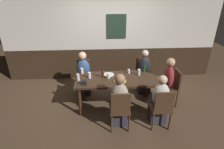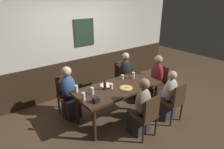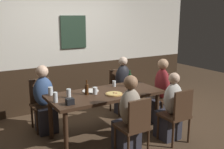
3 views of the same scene
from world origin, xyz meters
name	(u,v)px [view 3 (image 3 of 3)]	position (x,y,z in m)	size (l,w,h in m)	color
ground_plane	(106,134)	(0.00, 0.00, 0.00)	(12.00, 12.00, 0.00)	#4C3826
wall_back	(67,48)	(0.00, 1.65, 1.30)	(6.40, 0.13, 2.60)	#332316
dining_table	(105,97)	(0.00, 0.00, 0.66)	(1.86, 0.83, 0.74)	#382316
chair_head_east	(166,94)	(1.34, 0.00, 0.50)	(0.40, 0.40, 0.88)	#422B1C
chair_right_near	(178,113)	(0.82, -0.83, 0.50)	(0.40, 0.40, 0.88)	#422B1C
chair_left_far	(42,101)	(-0.82, 0.83, 0.50)	(0.40, 0.40, 0.88)	#422B1C
chair_right_far	(120,88)	(0.82, 0.83, 0.50)	(0.40, 0.40, 0.88)	#422B1C
chair_mid_near	(135,124)	(0.00, -0.83, 0.50)	(0.40, 0.40, 0.88)	#422B1C
person_head_east	(160,95)	(1.18, 0.00, 0.51)	(0.37, 0.34, 1.20)	#2D2D38
person_right_near	(170,112)	(0.82, -0.67, 0.47)	(0.34, 0.37, 1.12)	#2D2D38
person_left_far	(45,104)	(-0.82, 0.67, 0.49)	(0.34, 0.37, 1.16)	#2D2D38
person_right_far	(124,90)	(0.82, 0.67, 0.49)	(0.34, 0.37, 1.17)	#2D2D38
person_mid_near	(128,120)	(0.00, -0.67, 0.50)	(0.34, 0.37, 1.17)	#2D2D38
pizza	(114,94)	(0.07, -0.16, 0.75)	(0.27, 0.27, 0.03)	tan
highball_clear	(55,98)	(-0.86, -0.05, 0.81)	(0.07, 0.07, 0.15)	silver
tumbler_short	(69,94)	(-0.61, 0.05, 0.80)	(0.07, 0.07, 0.14)	silver
beer_glass_half	(95,91)	(-0.18, 0.01, 0.79)	(0.07, 0.07, 0.12)	silver
tumbler_water	(128,83)	(0.55, 0.13, 0.80)	(0.07, 0.07, 0.15)	silver
pint_glass_stout	(51,91)	(-0.81, 0.33, 0.80)	(0.07, 0.07, 0.13)	silver
pint_glass_amber	(114,84)	(0.32, 0.25, 0.79)	(0.06, 0.06, 0.10)	silver
beer_bottle_green	(130,78)	(0.72, 0.33, 0.83)	(0.06, 0.06, 0.24)	#194723
beer_bottle_brown	(87,89)	(-0.30, 0.06, 0.83)	(0.06, 0.06, 0.24)	#42230F
plate_white_large	(90,91)	(-0.17, 0.20, 0.75)	(0.27, 0.27, 0.01)	white
condiment_caddy	(70,101)	(-0.72, -0.25, 0.79)	(0.11, 0.09, 0.09)	black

